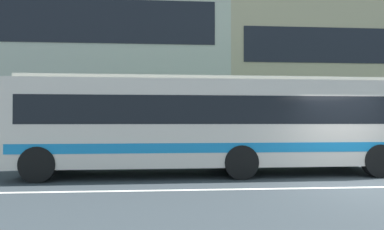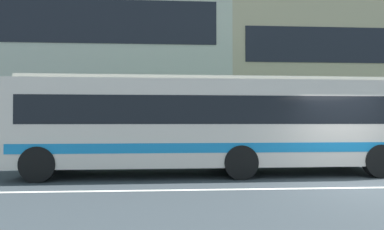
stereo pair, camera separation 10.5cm
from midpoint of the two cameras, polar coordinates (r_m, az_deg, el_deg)
ground_plane at (r=9.81m, az=28.43°, el=-10.92°), size 160.00×160.00×0.00m
lane_centre_line at (r=9.81m, az=28.43°, el=-10.90°), size 60.00×0.16×0.01m
hedge_row_far at (r=15.87m, az=19.33°, el=-5.55°), size 20.64×1.10×0.85m
apartment_block_left at (r=26.20m, az=-22.99°, el=9.69°), size 24.66×9.12×13.03m
apartment_block_right at (r=28.02m, az=25.42°, el=6.88°), size 19.48×9.12×10.96m
transit_bus at (r=10.79m, az=3.43°, el=-1.10°), size 12.02×2.70×3.06m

